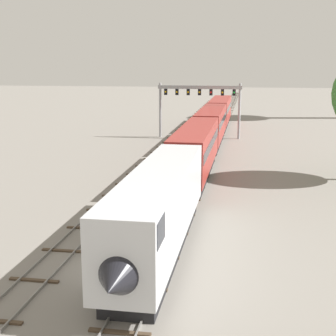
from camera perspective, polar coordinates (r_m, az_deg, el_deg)
ground_plane at (r=26.59m, az=-6.51°, el=-11.70°), size 400.00×400.00×0.00m
track_main at (r=84.16m, az=6.06°, el=4.83°), size 2.60×200.00×0.16m
track_near at (r=65.06m, az=0.13°, el=2.74°), size 2.60×160.00×0.16m
passenger_train at (r=55.98m, az=4.35°, el=3.80°), size 3.04×76.71×4.80m
signal_gantry at (r=71.03m, az=3.69°, el=8.23°), size 12.10×0.49×7.92m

